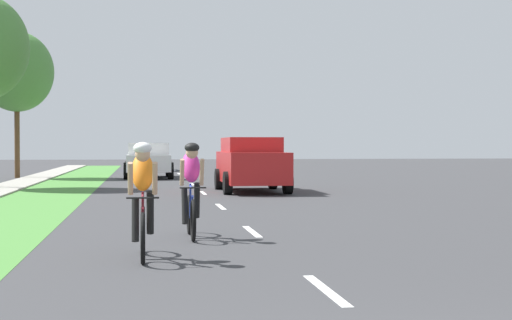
{
  "coord_description": "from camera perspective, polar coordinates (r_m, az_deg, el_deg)",
  "views": [
    {
      "loc": [
        -1.92,
        -3.57,
        1.54
      ],
      "look_at": [
        0.96,
        16.05,
        1.16
      ],
      "focal_mm": 54.25,
      "sensor_mm": 36.0,
      "label": 1
    }
  ],
  "objects": [
    {
      "name": "sedan_blue",
      "position": [
        47.02,
        -7.72,
        0.16
      ],
      "size": [
        1.98,
        4.3,
        1.52
      ],
      "color": "#23389E",
      "rests_on": "ground_plane"
    },
    {
      "name": "pickup_white",
      "position": [
        36.43,
        -7.94,
        -0.02
      ],
      "size": [
        2.22,
        5.1,
        1.64
      ],
      "color": "silver",
      "rests_on": "ground_plane"
    },
    {
      "name": "cyclist_lead",
      "position": [
        10.53,
        -8.35,
        -2.87
      ],
      "size": [
        0.42,
        1.72,
        1.58
      ],
      "color": "black",
      "rests_on": "ground_plane"
    },
    {
      "name": "street_tree_far",
      "position": [
        37.9,
        -17.23,
        6.22
      ],
      "size": [
        3.41,
        3.41,
        6.84
      ],
      "color": "brown",
      "rests_on": "ground_plane"
    },
    {
      "name": "lane_markings_center",
      "position": [
        27.68,
        -4.36,
        -2.08
      ],
      "size": [
        0.12,
        52.2,
        0.01
      ],
      "color": "white",
      "rests_on": "ground_plane"
    },
    {
      "name": "grass_verge",
      "position": [
        23.8,
        -15.26,
        -2.63
      ],
      "size": [
        2.53,
        70.0,
        0.01
      ],
      "primitive_type": "cube",
      "color": "#478438",
      "rests_on": "ground_plane"
    },
    {
      "name": "ground_plane",
      "position": [
        23.7,
        -3.69,
        -2.62
      ],
      "size": [
        120.0,
        120.0,
        0.0
      ],
      "primitive_type": "plane",
      "color": "#38383A"
    },
    {
      "name": "cyclist_trailing",
      "position": [
        12.81,
        -4.8,
        -2.16
      ],
      "size": [
        0.42,
        1.72,
        1.58
      ],
      "color": "black",
      "rests_on": "ground_plane"
    },
    {
      "name": "suv_red",
      "position": [
        25.57,
        -0.34,
        -0.22
      ],
      "size": [
        2.15,
        4.7,
        1.79
      ],
      "color": "red",
      "rests_on": "ground_plane"
    }
  ]
}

